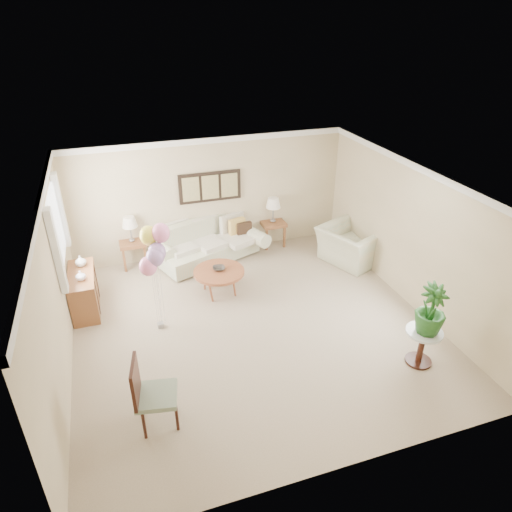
# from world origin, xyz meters

# --- Properties ---
(ground_plane) EXTENTS (6.00, 6.00, 0.00)m
(ground_plane) POSITION_xyz_m (0.00, 0.00, 0.00)
(ground_plane) COLOR tan
(room_shell) EXTENTS (6.04, 6.04, 2.60)m
(room_shell) POSITION_xyz_m (-0.11, 0.09, 1.63)
(room_shell) COLOR beige
(room_shell) RESTS_ON ground
(wall_art_triptych) EXTENTS (1.35, 0.06, 0.65)m
(wall_art_triptych) POSITION_xyz_m (0.00, 2.96, 1.55)
(wall_art_triptych) COLOR black
(wall_art_triptych) RESTS_ON ground
(sofa) EXTENTS (2.67, 1.61, 0.88)m
(sofa) POSITION_xyz_m (-0.18, 2.67, 0.35)
(sofa) COLOR beige
(sofa) RESTS_ON ground
(end_table_left) EXTENTS (0.54, 0.49, 0.59)m
(end_table_left) POSITION_xyz_m (-1.76, 2.85, 0.49)
(end_table_left) COLOR brown
(end_table_left) RESTS_ON ground
(end_table_right) EXTENTS (0.54, 0.49, 0.59)m
(end_table_right) POSITION_xyz_m (1.40, 2.85, 0.50)
(end_table_right) COLOR brown
(end_table_right) RESTS_ON ground
(lamp_left) EXTENTS (0.32, 0.32, 0.56)m
(lamp_left) POSITION_xyz_m (-1.76, 2.85, 1.01)
(lamp_left) COLOR gray
(lamp_left) RESTS_ON end_table_left
(lamp_right) EXTENTS (0.33, 0.33, 0.58)m
(lamp_right) POSITION_xyz_m (1.40, 2.85, 1.03)
(lamp_right) COLOR gray
(lamp_right) RESTS_ON end_table_right
(coffee_table) EXTENTS (0.98, 0.98, 0.50)m
(coffee_table) POSITION_xyz_m (-0.29, 1.23, 0.46)
(coffee_table) COLOR brown
(coffee_table) RESTS_ON ground
(decor_bowl) EXTENTS (0.27, 0.27, 0.06)m
(decor_bowl) POSITION_xyz_m (-0.28, 1.27, 0.53)
(decor_bowl) COLOR #322D28
(decor_bowl) RESTS_ON coffee_table
(armchair) EXTENTS (1.43, 1.52, 0.79)m
(armchair) POSITION_xyz_m (2.70, 1.56, 0.39)
(armchair) COLOR beige
(armchair) RESTS_ON ground
(side_table) EXTENTS (0.56, 0.56, 0.60)m
(side_table) POSITION_xyz_m (2.18, -1.69, 0.45)
(side_table) COLOR silver
(side_table) RESTS_ON ground
(potted_plant) EXTENTS (0.48, 0.48, 0.80)m
(potted_plant) POSITION_xyz_m (2.19, -1.71, 1.01)
(potted_plant) COLOR #1B511B
(potted_plant) RESTS_ON side_table
(accent_chair) EXTENTS (0.61, 0.61, 1.07)m
(accent_chair) POSITION_xyz_m (-1.93, -1.59, 0.56)
(accent_chair) COLOR gray
(accent_chair) RESTS_ON ground
(credenza) EXTENTS (0.46, 1.20, 0.74)m
(credenza) POSITION_xyz_m (-2.76, 1.50, 0.37)
(credenza) COLOR brown
(credenza) RESTS_ON ground
(vase_white) EXTENTS (0.21, 0.21, 0.18)m
(vase_white) POSITION_xyz_m (-2.74, 1.28, 0.83)
(vase_white) COLOR white
(vase_white) RESTS_ON credenza
(vase_sage) EXTENTS (0.25, 0.25, 0.20)m
(vase_sage) POSITION_xyz_m (-2.74, 1.80, 0.84)
(vase_sage) COLOR beige
(vase_sage) RESTS_ON credenza
(balloon_cluster) EXTENTS (0.55, 0.50, 1.94)m
(balloon_cluster) POSITION_xyz_m (-1.50, 0.49, 1.52)
(balloon_cluster) COLOR gray
(balloon_cluster) RESTS_ON ground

